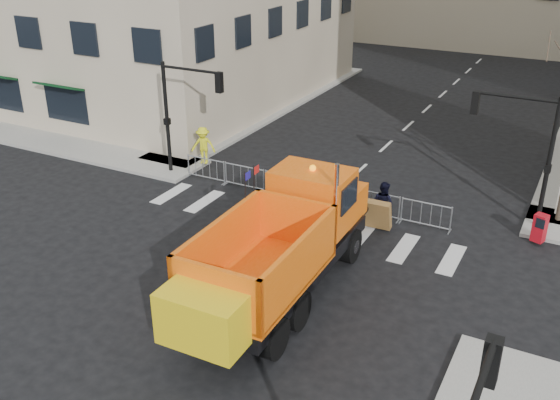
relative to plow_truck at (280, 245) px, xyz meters
The scene contains 11 objects.
ground 2.61m from the plow_truck, 165.89° to the right, with size 120.00×120.00×0.00m, color black.
sidewalk_back 8.46m from the plow_truck, 101.87° to the left, with size 64.00×5.00×0.15m, color gray.
traffic_light_left 12.03m from the plow_truck, 143.89° to the left, with size 0.18×0.18×5.40m, color black.
traffic_light_right 11.37m from the plow_truck, 53.14° to the left, with size 0.18×0.18×5.40m, color black.
crowd_barriers 7.71m from the plow_truck, 108.83° to the left, with size 12.60×0.60×1.10m, color #9EA0A5, non-canonical shape.
plow_truck is the anchor object (origin of this frame).
cop_a 6.64m from the plow_truck, 94.01° to the left, with size 0.74×0.49×2.03m, color black.
cop_b 6.76m from the plow_truck, 79.65° to the left, with size 0.91×0.71×1.87m, color black.
cop_c 6.67m from the plow_truck, 92.32° to the left, with size 0.95×0.40×1.62m, color black.
worker 12.32m from the plow_truck, 135.63° to the left, with size 1.20×0.69×1.86m, color yellow.
newspaper_box 10.51m from the plow_truck, 47.93° to the left, with size 0.45×0.40×1.10m, color #B50D19.
Camera 1 is at (9.73, -14.84, 11.50)m, focal length 40.00 mm.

